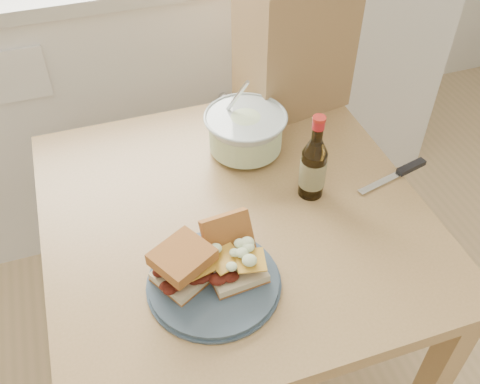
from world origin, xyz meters
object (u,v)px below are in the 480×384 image
object	(u,v)px
beer_bottle	(313,166)
coleslaw_bowl	(245,133)
dining_table	(234,240)
paper_bag	(295,44)
plate	(214,282)

from	to	relation	value
beer_bottle	coleslaw_bowl	bearing A→B (deg)	134.26
coleslaw_bowl	dining_table	bearing A→B (deg)	-116.00
dining_table	coleslaw_bowl	bearing A→B (deg)	64.33
beer_bottle	paper_bag	bearing A→B (deg)	93.85
dining_table	plate	world-z (taller)	plate
coleslaw_bowl	paper_bag	size ratio (longest dim) A/B	0.57
plate	beer_bottle	size ratio (longest dim) A/B	1.20
dining_table	paper_bag	world-z (taller)	paper_bag
dining_table	coleslaw_bowl	distance (m)	0.26
coleslaw_bowl	beer_bottle	world-z (taller)	beer_bottle
coleslaw_bowl	paper_bag	distance (m)	0.28
dining_table	plate	size ratio (longest dim) A/B	3.29
dining_table	paper_bag	xyz separation A→B (m)	(0.28, 0.35, 0.28)
beer_bottle	paper_bag	distance (m)	0.38
plate	dining_table	bearing A→B (deg)	60.68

